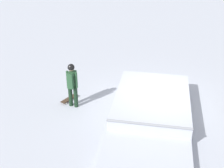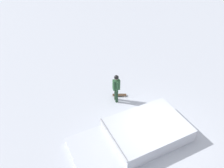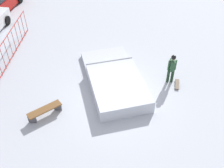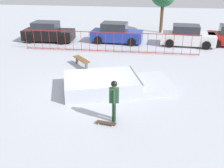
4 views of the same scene
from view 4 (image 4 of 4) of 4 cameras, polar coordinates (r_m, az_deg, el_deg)
ground_plane at (r=13.52m, az=-4.13°, el=-0.97°), size 60.00×60.00×0.00m
skate_ramp at (r=13.26m, az=-0.33°, el=0.08°), size 5.93×4.08×0.74m
skater at (r=10.33m, az=0.45°, el=-3.00°), size 0.40×0.44×1.73m
skateboard at (r=10.49m, az=-1.28°, el=-8.39°), size 0.82×0.35×0.09m
perimeter_fence at (r=19.11m, az=-0.50°, el=9.07°), size 12.60×0.13×1.50m
park_bench at (r=16.55m, az=-6.60°, el=5.03°), size 1.33×1.49×0.48m
parked_car_black at (r=22.78m, az=-13.65°, el=10.75°), size 4.10×1.92×1.60m
parked_car_blue at (r=21.79m, az=0.93°, el=10.83°), size 4.22×2.17×1.60m
parked_car_white at (r=21.68m, az=15.94°, el=9.86°), size 4.23×2.20×1.60m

